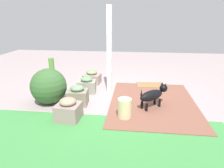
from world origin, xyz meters
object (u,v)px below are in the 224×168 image
at_px(dog, 153,95).
at_px(terracotta_pot_tall, 52,73).
at_px(stone_planter_nearest, 92,77).
at_px(ceramic_urn, 125,108).
at_px(stone_planter_near, 87,85).
at_px(doormat, 150,85).
at_px(porch_pillar, 109,51).
at_px(stone_planter_far, 68,110).
at_px(round_shrub, 49,86).
at_px(stone_planter_mid, 78,96).

bearing_deg(dog, terracotta_pot_tall, -27.27).
distance_m(stone_planter_nearest, ceramic_urn, 2.12).
distance_m(stone_planter_near, doormat, 1.72).
bearing_deg(dog, stone_planter_near, -23.65).
bearing_deg(stone_planter_nearest, porch_pillar, 135.55).
relative_size(porch_pillar, doormat, 2.80).
relative_size(stone_planter_nearest, terracotta_pot_tall, 0.71).
bearing_deg(ceramic_urn, stone_planter_far, 10.22).
bearing_deg(round_shrub, stone_planter_near, -134.19).
bearing_deg(stone_planter_nearest, stone_planter_far, 90.42).
bearing_deg(porch_pillar, doormat, -153.42).
bearing_deg(round_shrub, doormat, -148.69).
xyz_separation_m(terracotta_pot_tall, doormat, (-2.73, 0.03, -0.23)).
bearing_deg(stone_planter_mid, ceramic_urn, 154.95).
xyz_separation_m(stone_planter_far, terracotta_pot_tall, (1.15, -2.05, 0.05)).
bearing_deg(doormat, stone_planter_near, 23.50).
bearing_deg(terracotta_pot_tall, dog, 152.73).
height_order(stone_planter_near, stone_planter_far, stone_planter_far).
xyz_separation_m(round_shrub, doormat, (-2.22, -1.35, -0.36)).
height_order(porch_pillar, round_shrub, porch_pillar).
bearing_deg(doormat, dog, 87.86).
relative_size(round_shrub, terracotta_pot_tall, 1.10).
bearing_deg(ceramic_urn, stone_planter_mid, -25.05).
relative_size(stone_planter_near, ceramic_urn, 1.22).
distance_m(stone_planter_nearest, terracotta_pot_tall, 1.13).
bearing_deg(stone_planter_mid, porch_pillar, -123.63).
distance_m(stone_planter_nearest, stone_planter_mid, 1.39).
distance_m(stone_planter_mid, round_shrub, 0.65).
distance_m(porch_pillar, doormat, 1.53).
bearing_deg(stone_planter_mid, stone_planter_near, -92.47).
bearing_deg(doormat, terracotta_pot_tall, -0.68).
height_order(stone_planter_mid, terracotta_pot_tall, terracotta_pot_tall).
distance_m(terracotta_pot_tall, ceramic_urn, 2.84).
xyz_separation_m(stone_planter_far, doormat, (-1.59, -2.01, -0.18)).
relative_size(stone_planter_near, stone_planter_mid, 1.04).
height_order(stone_planter_nearest, terracotta_pot_tall, terracotta_pot_tall).
bearing_deg(ceramic_urn, dog, -138.31).
xyz_separation_m(round_shrub, terracotta_pot_tall, (0.51, -1.38, -0.13)).
xyz_separation_m(terracotta_pot_tall, dog, (-2.68, 1.38, 0.04)).
bearing_deg(stone_planter_nearest, stone_planter_near, 92.29).
distance_m(stone_planter_nearest, stone_planter_near, 0.71).
bearing_deg(terracotta_pot_tall, stone_planter_nearest, 179.83).
distance_m(stone_planter_mid, doormat, 2.11).
bearing_deg(stone_planter_near, round_shrub, 45.81).
xyz_separation_m(stone_planter_mid, ceramic_urn, (-1.01, 0.47, -0.01)).
bearing_deg(stone_planter_far, stone_planter_near, -90.59).
relative_size(stone_planter_near, doormat, 0.63).
relative_size(porch_pillar, terracotta_pot_tall, 2.96).
height_order(round_shrub, dog, round_shrub).
xyz_separation_m(stone_planter_nearest, terracotta_pot_tall, (1.13, -0.00, 0.08)).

